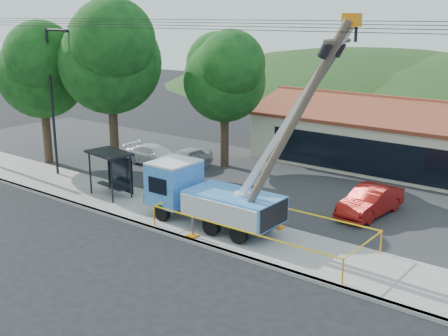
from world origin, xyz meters
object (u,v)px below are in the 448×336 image
at_px(car_silver, 186,171).
at_px(car_white, 155,166).
at_px(bus_shelter, 112,163).
at_px(utility_truck, 210,194).
at_px(car_red, 369,216).
at_px(leaning_pole, 289,130).

height_order(car_silver, car_white, car_silver).
xyz_separation_m(bus_shelter, car_white, (-2.95, 6.22, -1.96)).
bearing_deg(bus_shelter, car_white, 123.82).
distance_m(car_silver, car_white, 2.55).
xyz_separation_m(car_silver, car_white, (-2.54, -0.24, 0.00)).
xyz_separation_m(utility_truck, car_silver, (-7.43, 6.68, -1.67)).
xyz_separation_m(bus_shelter, car_red, (12.40, 5.80, -1.96)).
distance_m(utility_truck, car_red, 8.24).
relative_size(car_red, car_white, 1.00).
xyz_separation_m(utility_truck, bus_shelter, (-7.03, 0.22, 0.29)).
relative_size(utility_truck, car_silver, 2.53).
height_order(leaning_pole, car_silver, leaning_pole).
relative_size(leaning_pole, car_white, 2.18).
bearing_deg(utility_truck, car_white, 147.16).
relative_size(utility_truck, car_red, 2.37).
height_order(bus_shelter, car_red, bus_shelter).
distance_m(utility_truck, leaning_pole, 5.79).
relative_size(utility_truck, bus_shelter, 3.75).
distance_m(utility_truck, car_white, 11.99).
height_order(utility_truck, leaning_pole, utility_truck).
bearing_deg(bus_shelter, utility_truck, 6.71).
distance_m(leaning_pole, car_red, 8.41).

